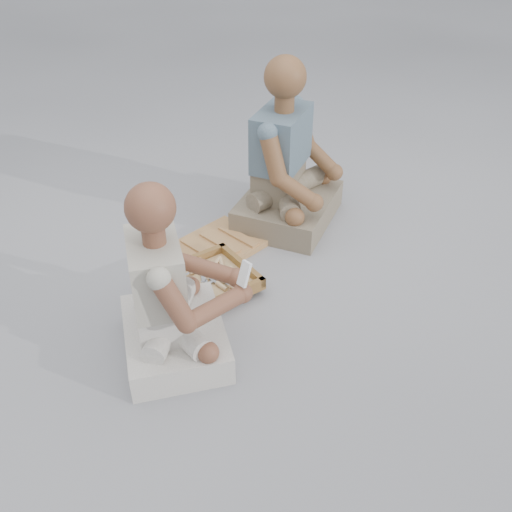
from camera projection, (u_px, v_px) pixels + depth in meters
ground at (280, 333)px, 2.55m from camera, size 60.00×60.00×0.00m
carved_panel at (211, 249)px, 3.06m from camera, size 0.61×0.47×0.04m
tool_tray at (204, 283)px, 2.76m from camera, size 0.49×0.40×0.06m
chisel_0 at (192, 272)px, 2.80m from camera, size 0.22×0.05×0.02m
chisel_1 at (200, 262)px, 2.87m from camera, size 0.10×0.21×0.02m
chisel_2 at (219, 284)px, 2.73m from camera, size 0.06×0.22×0.02m
chisel_3 at (224, 273)px, 2.80m from camera, size 0.21×0.08×0.02m
chisel_4 at (232, 287)px, 2.70m from camera, size 0.06×0.22×0.02m
chisel_5 at (215, 264)px, 2.86m from camera, size 0.19×0.15×0.02m
chisel_6 at (207, 277)px, 2.78m from camera, size 0.15×0.19×0.02m
chisel_7 at (222, 265)px, 2.86m from camera, size 0.10×0.21×0.02m
wood_chip_0 at (176, 322)px, 2.61m from camera, size 0.02×0.02×0.00m
wood_chip_1 at (192, 337)px, 2.53m from camera, size 0.02×0.02×0.00m
wood_chip_2 at (152, 272)px, 2.92m from camera, size 0.02×0.02×0.00m
wood_chip_3 at (154, 324)px, 2.60m from camera, size 0.02×0.02×0.00m
wood_chip_4 at (222, 269)px, 2.94m from camera, size 0.02×0.02×0.00m
wood_chip_5 at (243, 269)px, 2.94m from camera, size 0.02×0.02×0.00m
wood_chip_6 at (169, 269)px, 2.94m from camera, size 0.02×0.02×0.00m
wood_chip_7 at (164, 334)px, 2.54m from camera, size 0.02×0.02×0.00m
wood_chip_8 at (225, 302)px, 2.73m from camera, size 0.02×0.02×0.00m
wood_chip_9 at (147, 267)px, 2.96m from camera, size 0.02×0.02×0.00m
wood_chip_10 at (179, 276)px, 2.90m from camera, size 0.02×0.02×0.00m
wood_chip_11 at (185, 295)px, 2.77m from camera, size 0.02×0.02×0.00m
wood_chip_12 at (169, 286)px, 2.83m from camera, size 0.02×0.02×0.00m
craftsman at (170, 300)px, 2.31m from camera, size 0.61×0.62×0.81m
companion at (287, 171)px, 3.16m from camera, size 0.77×0.74×0.94m
mobile_phone at (244, 274)px, 2.27m from camera, size 0.06×0.05×0.10m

